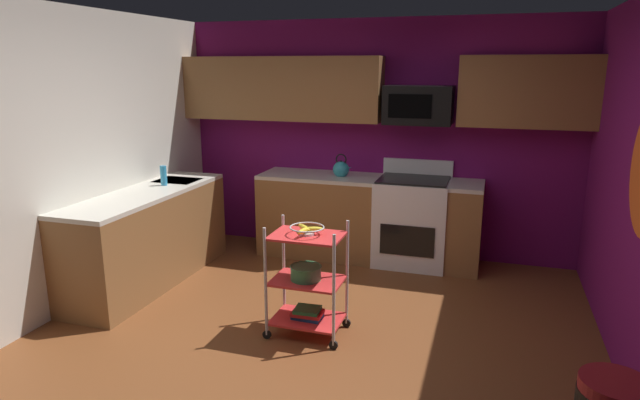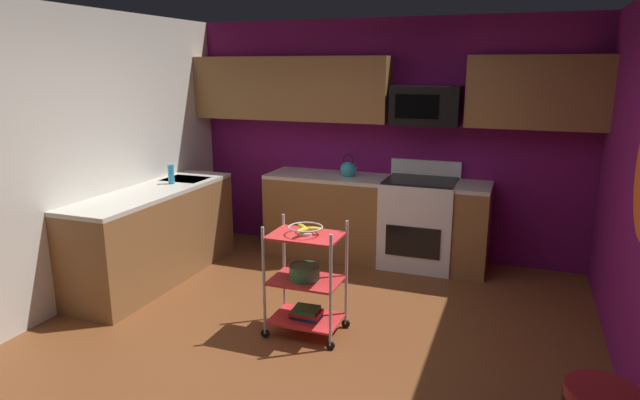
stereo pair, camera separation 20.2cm
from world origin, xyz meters
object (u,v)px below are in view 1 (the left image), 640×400
at_px(rolling_cart, 307,280).
at_px(book_stack, 307,313).
at_px(oven_range, 412,220).
at_px(microwave, 418,105).
at_px(dish_soap_bottle, 164,176).
at_px(kettle, 341,169).
at_px(mixing_bowl_large, 306,272).
at_px(fruit_bowl, 307,229).

relative_size(rolling_cart, book_stack, 3.71).
xyz_separation_m(oven_range, microwave, (-0.00, 0.10, 1.22)).
bearing_deg(dish_soap_bottle, kettle, 32.65).
height_order(rolling_cart, mixing_bowl_large, rolling_cart).
height_order(mixing_bowl_large, kettle, kettle).
distance_m(kettle, dish_soap_bottle, 1.88).
xyz_separation_m(mixing_bowl_large, book_stack, (0.01, -0.00, -0.35)).
bearing_deg(fruit_bowl, rolling_cart, 108.43).
bearing_deg(dish_soap_bottle, oven_range, 23.14).
bearing_deg(rolling_cart, dish_soap_bottle, 154.71).
bearing_deg(fruit_bowl, mixing_bowl_large, 180.00).
distance_m(rolling_cart, dish_soap_bottle, 2.10).
distance_m(microwave, mixing_bowl_large, 2.38).
bearing_deg(dish_soap_bottle, rolling_cart, -25.29).
bearing_deg(book_stack, mixing_bowl_large, 180.00).
distance_m(oven_range, mixing_bowl_large, 1.96).
height_order(rolling_cart, dish_soap_bottle, dish_soap_bottle).
bearing_deg(rolling_cart, book_stack, -75.96).
xyz_separation_m(rolling_cart, fruit_bowl, (0.00, -0.00, 0.42)).
bearing_deg(rolling_cart, mixing_bowl_large, -180.00).
xyz_separation_m(microwave, kettle, (-0.80, -0.11, -0.70)).
xyz_separation_m(fruit_bowl, book_stack, (-0.00, 0.00, -0.70)).
relative_size(mixing_bowl_large, book_stack, 1.02).
bearing_deg(rolling_cart, kettle, 97.63).
height_order(mixing_bowl_large, dish_soap_bottle, dish_soap_bottle).
bearing_deg(mixing_bowl_large, rolling_cart, 0.00).
height_order(fruit_bowl, mixing_bowl_large, fruit_bowl).
distance_m(oven_range, book_stack, 1.98).
relative_size(rolling_cart, fruit_bowl, 3.36).
distance_m(oven_range, rolling_cart, 1.96).
distance_m(rolling_cart, book_stack, 0.28).
relative_size(oven_range, dish_soap_bottle, 5.50).
height_order(rolling_cart, book_stack, rolling_cart).
xyz_separation_m(fruit_bowl, mixing_bowl_large, (-0.01, 0.00, -0.36)).
bearing_deg(oven_range, microwave, 90.26).
bearing_deg(book_stack, microwave, 74.63).
bearing_deg(microwave, book_stack, -105.37).
height_order(book_stack, dish_soap_bottle, dish_soap_bottle).
bearing_deg(fruit_bowl, dish_soap_bottle, 154.71).
height_order(fruit_bowl, dish_soap_bottle, dish_soap_bottle).
bearing_deg(mixing_bowl_large, kettle, 97.29).
bearing_deg(dish_soap_bottle, book_stack, -25.29).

